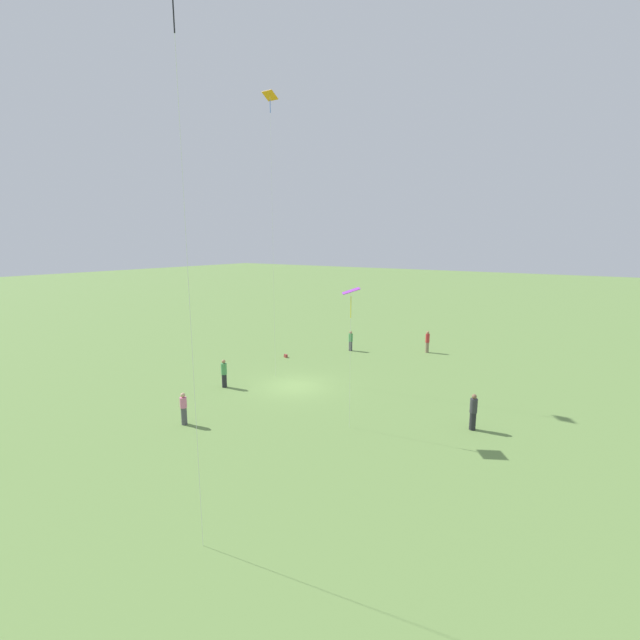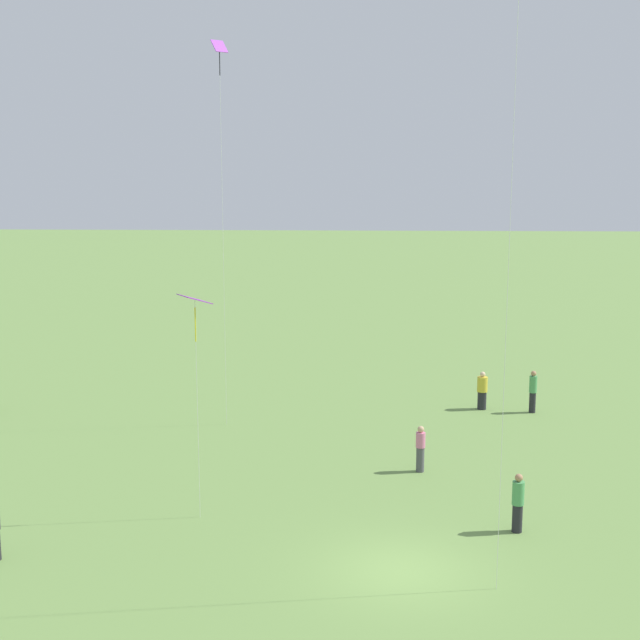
{
  "view_description": "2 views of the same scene",
  "coord_description": "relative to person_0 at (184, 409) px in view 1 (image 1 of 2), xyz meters",
  "views": [
    {
      "loc": [
        21.28,
        16.43,
        9.32
      ],
      "look_at": [
        0.99,
        2.65,
        4.83
      ],
      "focal_mm": 24.0,
      "sensor_mm": 36.0,
      "label": 1
    },
    {
      "loc": [
        -22.96,
        1.32,
        11.15
      ],
      "look_at": [
        4.65,
        2.41,
        6.17
      ],
      "focal_mm": 50.0,
      "sensor_mm": 36.0,
      "label": 2
    }
  ],
  "objects": [
    {
      "name": "ground_plane",
      "position": [
        -8.0,
        1.09,
        -0.86
      ],
      "size": [
        240.0,
        240.0,
        0.0
      ],
      "primitive_type": "plane",
      "color": "#6B8E47"
    },
    {
      "name": "person_0",
      "position": [
        0.0,
        0.0,
        0.0
      ],
      "size": [
        0.44,
        0.44,
        1.71
      ],
      "rotation": [
        0.0,
        0.0,
        4.37
      ],
      "color": "#4C4C51",
      "rests_on": "ground_plane"
    },
    {
      "name": "person_1",
      "position": [
        -21.22,
        5.17,
        0.08
      ],
      "size": [
        0.47,
        0.47,
        1.86
      ],
      "rotation": [
        0.0,
        0.0,
        0.94
      ],
      "color": "#847056",
      "rests_on": "ground_plane"
    },
    {
      "name": "person_3",
      "position": [
        -18.08,
        -0.56,
        0.01
      ],
      "size": [
        0.4,
        0.4,
        1.74
      ],
      "rotation": [
        0.0,
        0.0,
        3.24
      ],
      "color": "#4C4C51",
      "rests_on": "ground_plane"
    },
    {
      "name": "person_4",
      "position": [
        -7.75,
        12.52,
        0.08
      ],
      "size": [
        0.48,
        0.48,
        1.87
      ],
      "rotation": [
        0.0,
        0.0,
        5.13
      ],
      "color": "#232328",
      "rests_on": "ground_plane"
    },
    {
      "name": "person_6",
      "position": [
        -5.23,
        -2.57,
        0.06
      ],
      "size": [
        0.46,
        0.46,
        1.85
      ],
      "rotation": [
        0.0,
        0.0,
        5.99
      ],
      "color": "#232328",
      "rests_on": "ground_plane"
    },
    {
      "name": "kite_1",
      "position": [
        -4.49,
        7.26,
        5.91
      ],
      "size": [
        1.19,
        1.18,
        7.14
      ],
      "rotation": [
        0.0,
        0.0,
        6.11
      ],
      "color": "purple",
      "rests_on": "ground_plane"
    },
    {
      "name": "kite_2",
      "position": [
        5.55,
        7.86,
        13.25
      ],
      "size": [
        0.7,
        0.7,
        15.85
      ],
      "rotation": [
        0.0,
        0.0,
        4.73
      ],
      "color": "purple",
      "rests_on": "ground_plane"
    },
    {
      "name": "kite_3",
      "position": [
        -8.94,
        -1.38,
        16.22
      ],
      "size": [
        0.75,
        0.83,
        18.6
      ],
      "rotation": [
        0.0,
        0.0,
        3.98
      ],
      "color": "orange",
      "rests_on": "ground_plane"
    },
    {
      "name": "picnic_bag_0",
      "position": [
        -13.18,
        -3.84,
        -0.74
      ],
      "size": [
        0.26,
        0.34,
        0.25
      ],
      "rotation": [
        0.0,
        0.0,
        1.28
      ],
      "color": "#933833",
      "rests_on": "ground_plane"
    }
  ]
}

